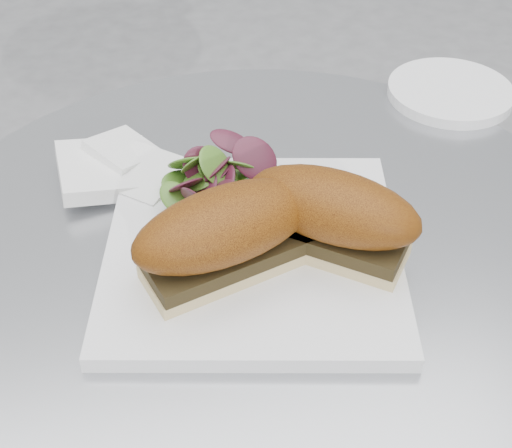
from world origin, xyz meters
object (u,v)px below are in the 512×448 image
at_px(plate, 253,250).
at_px(saucer, 450,92).
at_px(sandwich_left, 226,233).
at_px(sandwich_right, 333,214).

height_order(plate, saucer, plate).
xyz_separation_m(plate, sandwich_left, (-0.03, -0.03, 0.05)).
relative_size(plate, sandwich_left, 1.47).
relative_size(sandwich_right, saucer, 1.10).
height_order(sandwich_left, saucer, sandwich_left).
bearing_deg(plate, saucer, 39.14).
bearing_deg(saucer, plate, -140.86).
bearing_deg(saucer, sandwich_right, -130.98).
distance_m(plate, saucer, 0.37).
distance_m(sandwich_right, saucer, 0.34).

